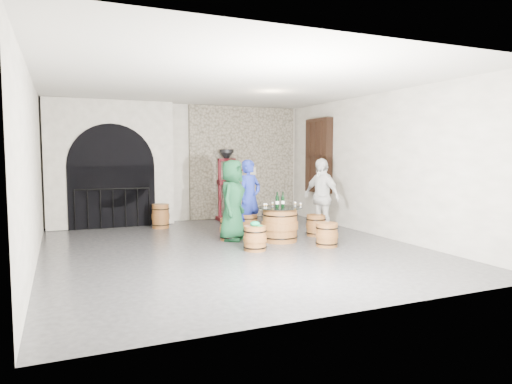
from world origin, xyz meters
name	(u,v)px	position (x,y,z in m)	size (l,w,h in m)	color
ground	(233,248)	(0.00, 0.00, 0.00)	(8.00, 8.00, 0.00)	#2F2E31
wall_back	(182,163)	(0.00, 4.00, 1.60)	(8.00, 8.00, 0.00)	silver
wall_front	(354,177)	(0.00, -4.00, 1.60)	(8.00, 8.00, 0.00)	silver
wall_left	(33,169)	(-3.50, 0.00, 1.60)	(8.00, 8.00, 0.00)	silver
wall_right	(378,165)	(3.50, 0.00, 1.60)	(8.00, 8.00, 0.00)	silver
ceiling	(232,83)	(0.00, 0.00, 3.20)	(8.00, 8.00, 0.00)	beige
stone_facing_panel	(243,162)	(1.80, 3.94, 1.60)	(3.20, 0.12, 3.18)	gray
arched_opening	(111,164)	(-1.90, 3.74, 1.58)	(3.10, 0.60, 3.19)	silver
shuttered_window	(318,156)	(3.38, 2.40, 1.80)	(0.23, 1.10, 2.00)	black
barrel_table	(280,224)	(1.16, 0.25, 0.36)	(0.94, 0.94, 0.73)	brown
barrel_stool_left	(230,229)	(0.23, 0.78, 0.24)	(0.46, 0.46, 0.48)	brown
barrel_stool_far	(248,224)	(0.85, 1.27, 0.24)	(0.46, 0.46, 0.48)	brown
barrel_stool_right	(316,225)	(2.20, 0.51, 0.24)	(0.46, 0.46, 0.48)	brown
barrel_stool_near_right	(327,235)	(1.79, -0.62, 0.24)	(0.46, 0.46, 0.48)	brown
barrel_stool_near_left	(255,238)	(0.31, -0.40, 0.24)	(0.46, 0.46, 0.48)	brown
green_cap	(255,224)	(0.32, -0.40, 0.52)	(0.23, 0.18, 0.10)	#0C8C52
person_green	(232,200)	(0.27, 0.75, 0.86)	(0.84, 0.55, 1.73)	#124023
person_blue	(250,197)	(0.87, 1.22, 0.86)	(0.63, 0.41, 1.72)	navy
person_white	(321,197)	(2.35, 0.54, 0.88)	(1.03, 0.43, 1.75)	silver
wine_bottle_left	(277,201)	(1.10, 0.24, 0.86)	(0.08, 0.08, 0.32)	black
wine_bottle_center	(283,201)	(1.24, 0.26, 0.86)	(0.08, 0.08, 0.32)	black
wine_bottle_right	(277,201)	(1.12, 0.30, 0.86)	(0.08, 0.08, 0.32)	black
tasting_glass_a	(266,206)	(0.83, 0.22, 0.78)	(0.05, 0.05, 0.10)	#BE8125
tasting_glass_b	(295,204)	(1.53, 0.25, 0.78)	(0.05, 0.05, 0.10)	#BE8125
tasting_glass_c	(273,204)	(1.07, 0.41, 0.78)	(0.05, 0.05, 0.10)	#BE8125
tasting_glass_d	(284,203)	(1.36, 0.47, 0.78)	(0.05, 0.05, 0.10)	#BE8125
tasting_glass_e	(301,205)	(1.55, 0.05, 0.78)	(0.05, 0.05, 0.10)	#BE8125
tasting_glass_f	(264,206)	(0.80, 0.24, 0.78)	(0.05, 0.05, 0.10)	#BE8125
side_barrel	(161,216)	(-0.82, 2.95, 0.30)	(0.45, 0.45, 0.60)	brown
corking_press	(227,179)	(1.17, 3.59, 1.15)	(0.81, 0.45, 1.97)	#4D0C17
control_box	(252,171)	(2.05, 3.86, 1.35)	(0.18, 0.10, 0.22)	silver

